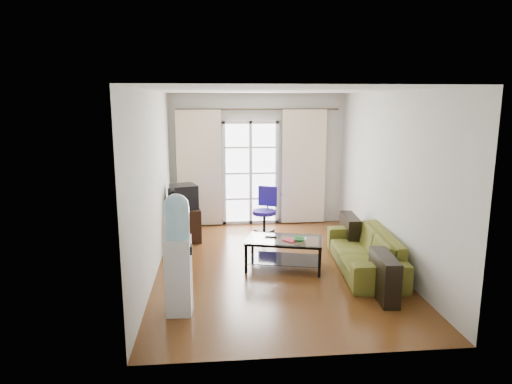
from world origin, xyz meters
The scene contains 20 objects.
floor centered at (0.00, 0.00, 0.00)m, with size 5.20×5.20×0.00m, color brown.
ceiling centered at (0.00, 0.00, 2.70)m, with size 5.20×5.20×0.00m, color white.
wall_back centered at (0.00, 2.60, 1.35)m, with size 3.60×0.02×2.70m, color silver.
wall_front centered at (0.00, -2.60, 1.35)m, with size 3.60×0.02×2.70m, color silver.
wall_left centered at (-1.80, 0.00, 1.35)m, with size 0.02×5.20×2.70m, color silver.
wall_right centered at (1.80, 0.00, 1.35)m, with size 0.02×5.20×2.70m, color silver.
french_door centered at (-0.15, 2.54, 1.07)m, with size 1.16×0.06×2.15m.
curtain_rod centered at (0.00, 2.50, 2.38)m, with size 0.04×0.04×3.30m, color #4C3F2D.
curtain_left centered at (-1.20, 2.48, 1.20)m, with size 0.90×0.07×2.35m, color #FDEFCB.
curtain_right centered at (0.95, 2.48, 1.20)m, with size 0.90×0.07×2.35m, color #FDEFCB.
radiator centered at (0.80, 2.50, 0.33)m, with size 0.64×0.12×0.64m, color #949497.
sofa centered at (1.36, -0.28, 0.30)m, with size 0.95×2.09×0.59m, color brown.
coffee_table centered at (0.15, -0.10, 0.30)m, with size 1.28×0.93×0.47m.
bowl centered at (0.36, -0.23, 0.49)m, with size 0.24×0.24×0.05m, color #338E45.
book centered at (0.16, -0.26, 0.48)m, with size 0.25×0.26×0.02m, color #A42614.
remote centered at (-0.05, 0.00, 0.48)m, with size 0.18×0.05×0.02m, color black.
tv_stand centered at (-1.49, 1.61, 0.31)m, with size 0.55×0.83×0.61m, color black.
crt_tv centered at (-1.49, 1.53, 0.83)m, with size 0.57×0.58×0.43m.
task_chair centered at (0.05, 1.68, 0.27)m, with size 0.84×0.84×0.93m.
water_cooler centered at (-1.36, -1.49, 0.78)m, with size 0.33×0.32×1.49m.
Camera 1 is at (-0.93, -6.74, 2.55)m, focal length 32.00 mm.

